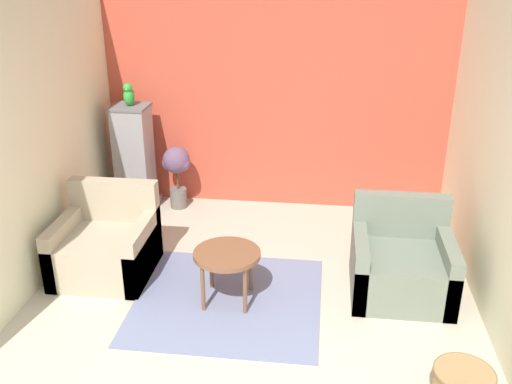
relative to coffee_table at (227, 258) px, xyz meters
name	(u,v)px	position (x,y,z in m)	size (l,w,h in m)	color
wall_back_accent	(276,99)	(0.21, 2.21, 0.87)	(4.09, 0.06, 2.61)	#C64C38
wall_left	(34,141)	(-1.81, 0.37, 0.87)	(0.06, 3.63, 2.61)	beige
wall_right	(499,160)	(2.22, 0.37, 0.87)	(0.06, 3.63, 2.61)	beige
area_rug	(228,300)	(0.00, 0.00, -0.43)	(1.65, 1.57, 0.01)	slate
coffee_table	(227,258)	(0.00, 0.00, 0.00)	(0.59, 0.59, 0.49)	brown
armchair_left	(106,247)	(-1.24, 0.34, -0.16)	(0.88, 0.84, 0.84)	tan
armchair_right	(401,265)	(1.53, 0.34, -0.16)	(0.88, 0.84, 0.84)	slate
birdcage	(135,160)	(-1.41, 1.82, 0.18)	(0.45, 0.45, 1.27)	slate
parrot	(129,95)	(-1.41, 1.82, 0.95)	(0.12, 0.22, 0.26)	green
potted_plant	(177,168)	(-0.94, 1.91, 0.07)	(0.35, 0.32, 0.77)	#66605B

